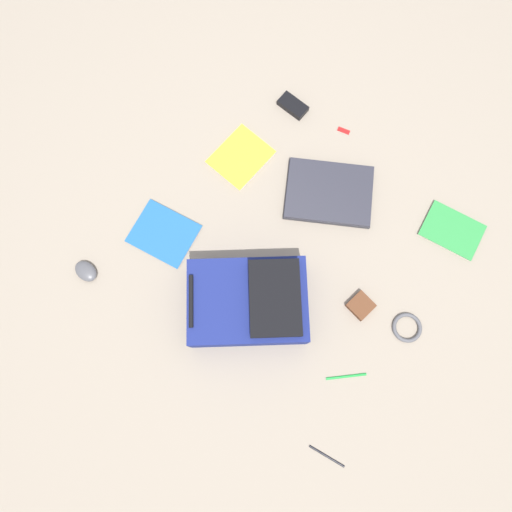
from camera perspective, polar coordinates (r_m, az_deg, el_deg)
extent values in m
plane|color=gray|center=(1.87, 1.41, 0.47)|extent=(4.19, 4.19, 0.00)
cube|color=navy|center=(1.75, -0.99, -5.57)|extent=(0.50, 0.52, 0.15)
cube|color=black|center=(1.66, 2.27, -5.03)|extent=(0.32, 0.30, 0.04)
cylinder|color=black|center=(1.69, -7.75, -5.36)|extent=(0.16, 0.12, 0.02)
cube|color=#24242C|center=(1.95, 8.67, 7.42)|extent=(0.39, 0.42, 0.02)
cube|color=#2D2D38|center=(1.93, 8.74, 7.59)|extent=(0.38, 0.42, 0.01)
cube|color=silver|center=(2.04, 22.32, 2.82)|extent=(0.18, 0.23, 0.01)
cube|color=#2D8C3F|center=(2.03, 22.38, 2.87)|extent=(0.18, 0.24, 0.00)
cube|color=silver|center=(1.99, -1.83, 11.64)|extent=(0.24, 0.20, 0.02)
cube|color=yellow|center=(1.98, -1.83, 11.77)|extent=(0.24, 0.21, 0.00)
cube|color=silver|center=(1.91, -10.92, 2.60)|extent=(0.22, 0.25, 0.01)
cube|color=#1E5999|center=(1.91, -10.96, 2.66)|extent=(0.23, 0.26, 0.00)
ellipsoid|color=#4C4C51|center=(1.94, -19.62, -1.71)|extent=(0.08, 0.10, 0.03)
torus|color=#4C4C51|center=(1.90, 17.56, -8.14)|extent=(0.11, 0.11, 0.01)
cube|color=black|center=(2.10, 4.42, 17.43)|extent=(0.07, 0.13, 0.03)
cylinder|color=#198C33|center=(1.84, 10.72, -13.92)|extent=(0.11, 0.12, 0.01)
cylinder|color=black|center=(1.85, 8.45, -22.55)|extent=(0.02, 0.14, 0.01)
cube|color=#59331E|center=(1.86, 12.38, -5.80)|extent=(0.10, 0.10, 0.03)
cube|color=#B21919|center=(2.08, 10.42, 14.51)|extent=(0.03, 0.05, 0.01)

